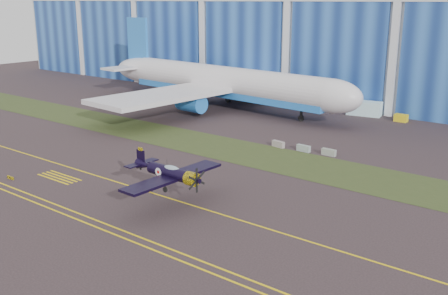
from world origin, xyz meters
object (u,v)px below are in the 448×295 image
Objects in this scene: shipping_container at (364,108)px; tug at (401,118)px; warbird at (169,172)px; jetliner at (224,48)px.

tug is at bearing -15.96° from shipping_container.
warbird is 51.55m from jetliner.
jetliner reaches higher than tug.
warbird is 0.18× the size of jetliner.
warbird is at bearing -96.95° from shipping_container.
warbird is 5.76× the size of tug.
jetliner is 11.61× the size of shipping_container.
shipping_container is at bearing 26.69° from jetliner.
warbird is at bearing -96.41° from tug.
tug is (31.70, 9.07, -10.76)m from jetliner.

